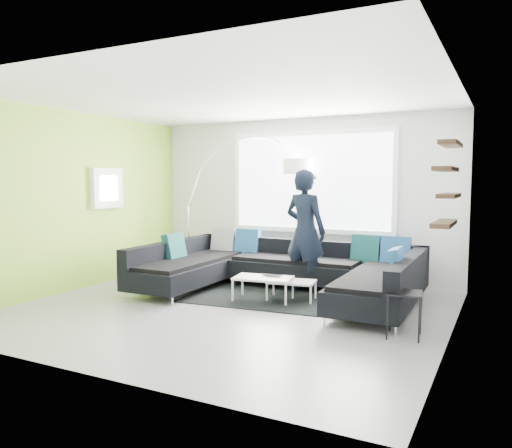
{
  "coord_description": "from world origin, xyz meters",
  "views": [
    {
      "loc": [
        3.28,
        -5.66,
        1.73
      ],
      "look_at": [
        -0.06,
        0.9,
        1.08
      ],
      "focal_mm": 35.0,
      "sensor_mm": 36.0,
      "label": 1
    }
  ],
  "objects": [
    {
      "name": "coffee_table",
      "position": [
        0.35,
        0.77,
        0.17
      ],
      "size": [
        1.14,
        0.78,
        0.35
      ],
      "primitive_type": "cube",
      "rotation": [
        0.0,
        0.0,
        0.17
      ],
      "color": "silver",
      "rests_on": "ground"
    },
    {
      "name": "room_shell",
      "position": [
        0.04,
        0.21,
        1.81
      ],
      "size": [
        5.54,
        5.04,
        2.82
      ],
      "color": "silver",
      "rests_on": "ground"
    },
    {
      "name": "rug",
      "position": [
        0.23,
        1.03,
        0.01
      ],
      "size": [
        2.68,
        2.06,
        0.01
      ],
      "primitive_type": "cube",
      "rotation": [
        0.0,
        0.0,
        0.09
      ],
      "color": "black",
      "rests_on": "ground"
    },
    {
      "name": "ground",
      "position": [
        0.0,
        0.0,
        0.0
      ],
      "size": [
        5.5,
        5.5,
        0.0
      ],
      "primitive_type": "plane",
      "color": "gray",
      "rests_on": "ground"
    },
    {
      "name": "laptop",
      "position": [
        0.26,
        0.73,
        0.36
      ],
      "size": [
        0.3,
        0.2,
        0.02
      ],
      "primitive_type": "imported",
      "rotation": [
        0.0,
        0.0,
        0.03
      ],
      "color": "black",
      "rests_on": "coffee_table"
    },
    {
      "name": "sectional_sofa",
      "position": [
        0.25,
        1.0,
        0.38
      ],
      "size": [
        4.01,
        2.51,
        0.86
      ],
      "rotation": [
        0.0,
        0.0,
        0.01
      ],
      "color": "black",
      "rests_on": "ground"
    },
    {
      "name": "side_table",
      "position": [
        2.29,
        -0.12,
        0.25
      ],
      "size": [
        0.41,
        0.41,
        0.51
      ],
      "primitive_type": "cube",
      "rotation": [
        0.0,
        0.0,
        0.11
      ],
      "color": "black",
      "rests_on": "ground"
    },
    {
      "name": "arc_lamp",
      "position": [
        -1.98,
        1.92,
        1.25
      ],
      "size": [
        2.43,
        1.14,
        2.5
      ],
      "primitive_type": null,
      "rotation": [
        0.0,
        0.0,
        0.14
      ],
      "color": "silver",
      "rests_on": "ground"
    },
    {
      "name": "person",
      "position": [
        0.48,
        1.5,
        0.95
      ],
      "size": [
        0.89,
        0.75,
        1.9
      ],
      "primitive_type": "imported",
      "rotation": [
        0.0,
        0.0,
        2.92
      ],
      "color": "black",
      "rests_on": "ground"
    }
  ]
}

